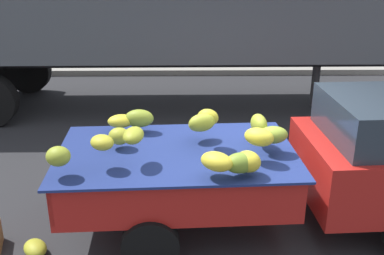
% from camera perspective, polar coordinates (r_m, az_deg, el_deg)
% --- Properties ---
extents(ground, '(220.00, 220.00, 0.00)m').
position_cam_1_polar(ground, '(6.23, 7.73, -10.80)').
color(ground, '#28282B').
extents(curb_strip, '(80.00, 0.80, 0.16)m').
position_cam_1_polar(curb_strip, '(13.30, 3.12, 7.40)').
color(curb_strip, gray).
rests_on(curb_strip, ground).
extents(pickup_truck, '(5.10, 1.99, 1.70)m').
position_cam_1_polar(pickup_truck, '(5.83, 17.72, -4.11)').
color(pickup_truck, '#B21E19').
rests_on(pickup_truck, ground).
extents(fallen_banana_bunch_near_tailgate, '(0.40, 0.43, 0.17)m').
position_cam_1_polar(fallen_banana_bunch_near_tailgate, '(5.70, -19.39, -14.35)').
color(fallen_banana_bunch_near_tailgate, '#A9A92A').
rests_on(fallen_banana_bunch_near_tailgate, ground).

